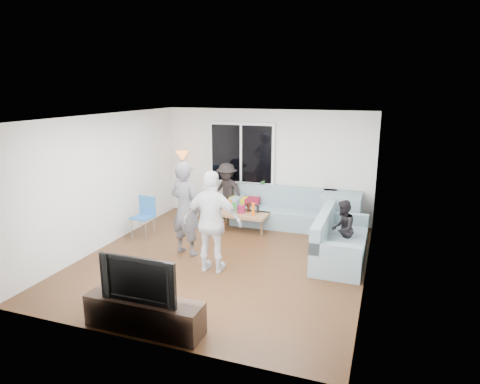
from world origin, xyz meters
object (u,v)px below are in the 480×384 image
at_px(tv_console, 144,314).
at_px(television, 142,277).
at_px(coffee_table, 243,221).
at_px(spectator_right, 342,229).
at_px(spectator_back, 227,192).
at_px(side_chair, 143,218).
at_px(player_left, 185,209).
at_px(sofa_back_section, 283,208).
at_px(player_right, 212,222).
at_px(sofa_right_section, 341,237).
at_px(floor_lamp, 183,183).

height_order(tv_console, television, television).
relative_size(coffee_table, television, 1.03).
relative_size(spectator_right, spectator_back, 0.80).
xyz_separation_m(spectator_right, spectator_back, (-2.86, 1.43, 0.14)).
bearing_deg(side_chair, player_left, -16.42).
bearing_deg(side_chair, tv_console, -52.15).
bearing_deg(player_left, spectator_back, -76.05).
distance_m(sofa_back_section, coffee_table, 0.99).
bearing_deg(player_right, sofa_right_section, -151.05).
relative_size(side_chair, television, 0.81).
xyz_separation_m(floor_lamp, player_right, (2.05, -2.94, 0.10)).
distance_m(spectator_right, television, 3.99).
bearing_deg(player_left, coffee_table, -96.88).
relative_size(floor_lamp, television, 1.46).
relative_size(sofa_back_section, sofa_right_section, 1.15).
height_order(spectator_back, tv_console, spectator_back).
xyz_separation_m(sofa_right_section, player_left, (-2.80, -0.72, 0.47)).
bearing_deg(tv_console, side_chair, 122.45).
height_order(player_right, television, player_right).
bearing_deg(player_left, floor_lamp, -49.52).
bearing_deg(floor_lamp, tv_console, -68.58).
bearing_deg(sofa_right_section, spectator_right, 0.00).
height_order(sofa_right_section, coffee_table, sofa_right_section).
height_order(floor_lamp, spectator_back, floor_lamp).
relative_size(sofa_back_section, player_left, 1.29).
relative_size(floor_lamp, spectator_right, 1.44).
bearing_deg(side_chair, sofa_back_section, 39.16).
bearing_deg(player_right, spectator_back, -76.65).
distance_m(side_chair, floor_lamp, 1.92).
distance_m(sofa_right_section, spectator_right, 0.17).
bearing_deg(sofa_right_section, television, 146.63).
xyz_separation_m(sofa_right_section, spectator_back, (-2.86, 1.55, 0.26)).
height_order(side_chair, floor_lamp, floor_lamp).
height_order(floor_lamp, television, floor_lamp).
xyz_separation_m(player_left, spectator_back, (-0.06, 2.27, -0.21)).
bearing_deg(spectator_right, player_right, -51.63).
distance_m(sofa_right_section, floor_lamp, 4.41).
height_order(floor_lamp, tv_console, floor_lamp).
height_order(coffee_table, side_chair, side_chair).
distance_m(floor_lamp, player_right, 3.59).
bearing_deg(television, floor_lamp, 111.42).
bearing_deg(tv_console, television, 0.00).
height_order(floor_lamp, player_right, player_right).
relative_size(sofa_right_section, coffee_table, 1.82).
xyz_separation_m(floor_lamp, tv_console, (1.93, -4.92, -0.56)).
relative_size(sofa_right_section, tv_console, 1.25).
relative_size(side_chair, spectator_back, 0.63).
height_order(sofa_back_section, coffee_table, sofa_back_section).
distance_m(side_chair, tv_console, 3.60).
bearing_deg(sofa_right_section, tv_console, 146.63).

